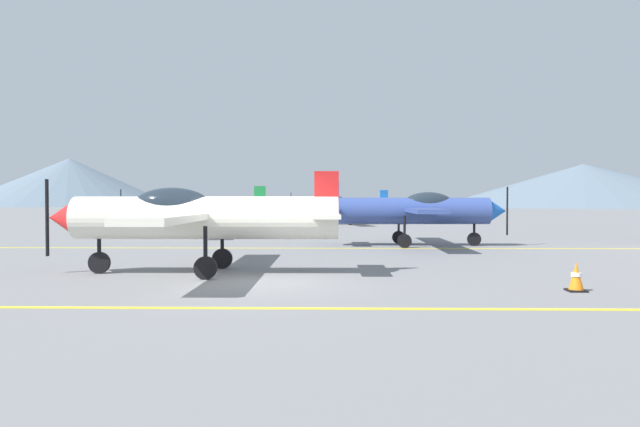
{
  "coord_description": "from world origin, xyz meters",
  "views": [
    {
      "loc": [
        1.82,
        -13.13,
        1.86
      ],
      "look_at": [
        1.26,
        14.0,
        1.2
      ],
      "focal_mm": 32.62,
      "sensor_mm": 36.0,
      "label": 1
    }
  ],
  "objects_px": {
    "airplane_near": "(195,216)",
    "airplane_mid": "(414,210)",
    "airplane_far": "(196,208)",
    "traffic_cone_front": "(576,277)",
    "airplane_back": "(341,205)"
  },
  "relations": [
    {
      "from": "airplane_mid",
      "to": "airplane_back",
      "type": "relative_size",
      "value": 0.99
    },
    {
      "from": "airplane_back",
      "to": "traffic_cone_front",
      "type": "height_order",
      "value": "airplane_back"
    },
    {
      "from": "airplane_near",
      "to": "airplane_mid",
      "type": "xyz_separation_m",
      "value": [
        6.68,
        8.89,
        0.0
      ]
    },
    {
      "from": "airplane_near",
      "to": "traffic_cone_front",
      "type": "height_order",
      "value": "airplane_near"
    },
    {
      "from": "airplane_far",
      "to": "traffic_cone_front",
      "type": "xyz_separation_m",
      "value": [
        11.94,
        -18.03,
        -1.15
      ]
    },
    {
      "from": "airplane_far",
      "to": "traffic_cone_front",
      "type": "distance_m",
      "value": 21.66
    },
    {
      "from": "traffic_cone_front",
      "to": "airplane_near",
      "type": "bearing_deg",
      "value": 162.52
    },
    {
      "from": "airplane_mid",
      "to": "traffic_cone_front",
      "type": "distance_m",
      "value": 11.69
    },
    {
      "from": "traffic_cone_front",
      "to": "airplane_back",
      "type": "bearing_deg",
      "value": 97.77
    },
    {
      "from": "airplane_near",
      "to": "airplane_far",
      "type": "xyz_separation_m",
      "value": [
        -3.6,
        15.4,
        0.0
      ]
    },
    {
      "from": "airplane_near",
      "to": "airplane_mid",
      "type": "distance_m",
      "value": 11.12
    },
    {
      "from": "airplane_near",
      "to": "airplane_mid",
      "type": "bearing_deg",
      "value": 53.08
    },
    {
      "from": "airplane_far",
      "to": "airplane_back",
      "type": "height_order",
      "value": "same"
    },
    {
      "from": "airplane_near",
      "to": "traffic_cone_front",
      "type": "distance_m",
      "value": 8.82
    },
    {
      "from": "airplane_far",
      "to": "traffic_cone_front",
      "type": "height_order",
      "value": "airplane_far"
    }
  ]
}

